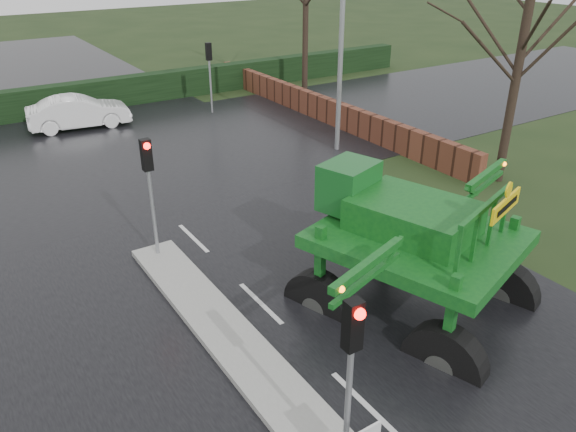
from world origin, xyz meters
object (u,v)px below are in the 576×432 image
traffic_signal_mid (149,173)px  crop_sprayer (447,273)px  traffic_signal_near (352,353)px  white_sedan (81,128)px  street_light_right (336,1)px  traffic_signal_far (209,62)px

traffic_signal_mid → crop_sprayer: size_ratio=0.44×
traffic_signal_near → white_sedan: bearing=86.4°
traffic_signal_mid → street_light_right: 11.05m
traffic_signal_near → street_light_right: bearing=53.9°
street_light_right → traffic_signal_mid: bearing=-154.6°
traffic_signal_near → street_light_right: 16.46m
traffic_signal_near → white_sedan: traffic_signal_near is taller
traffic_signal_near → crop_sprayer: bearing=19.5°
traffic_signal_mid → street_light_right: bearing=25.4°
traffic_signal_far → street_light_right: (1.69, -8.01, 3.40)m
street_light_right → crop_sprayer: 13.80m
street_light_right → traffic_signal_far: bearing=101.9°
traffic_signal_mid → white_sedan: bearing=84.1°
traffic_signal_near → traffic_signal_mid: size_ratio=1.00×
traffic_signal_near → traffic_signal_far: same height
traffic_signal_mid → traffic_signal_near: bearing=-90.0°
traffic_signal_far → crop_sprayer: (-4.38, -19.80, -0.40)m
traffic_signal_far → street_light_right: size_ratio=0.35×
traffic_signal_near → crop_sprayer: crop_sprayer is taller
traffic_signal_near → white_sedan: 22.25m
traffic_signal_mid → street_light_right: street_light_right is taller
traffic_signal_mid → traffic_signal_far: (7.80, 12.52, 0.00)m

